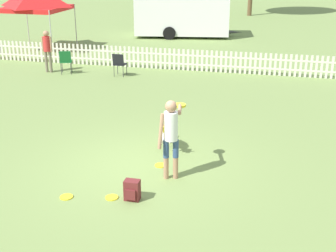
{
  "coord_description": "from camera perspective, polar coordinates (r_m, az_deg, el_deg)",
  "views": [
    {
      "loc": [
        2.8,
        -8.96,
        4.49
      ],
      "look_at": [
        0.49,
        0.52,
        0.82
      ],
      "focal_mm": 50.0,
      "sensor_mm": 36.0,
      "label": 1
    }
  ],
  "objects": [
    {
      "name": "frisbee_near_dog",
      "position": [
        10.43,
        -0.92,
        -4.8
      ],
      "size": [
        0.25,
        0.25,
        0.02
      ],
      "color": "yellow",
      "rests_on": "ground_plane"
    },
    {
      "name": "backpack_on_grass",
      "position": [
        9.02,
        -4.4,
        -7.83
      ],
      "size": [
        0.29,
        0.24,
        0.41
      ],
      "color": "maroon",
      "rests_on": "ground_plane"
    },
    {
      "name": "frisbee_midfield",
      "position": [
        9.21,
        -6.87,
        -8.64
      ],
      "size": [
        0.25,
        0.25,
        0.02
      ],
      "color": "yellow",
      "rests_on": "ground_plane"
    },
    {
      "name": "folding_chair_blue_left",
      "position": [
        18.53,
        -12.37,
        7.88
      ],
      "size": [
        0.56,
        0.58,
        0.92
      ],
      "rotation": [
        0.0,
        0.0,
        3.49
      ],
      "color": "#333338",
      "rests_on": "ground_plane"
    },
    {
      "name": "folding_chair_center",
      "position": [
        17.86,
        -5.97,
        7.69
      ],
      "size": [
        0.45,
        0.47,
        0.88
      ],
      "rotation": [
        0.0,
        0.0,
        3.11
      ],
      "color": "#333338",
      "rests_on": "ground_plane"
    },
    {
      "name": "handler_person",
      "position": [
        9.49,
        0.39,
        -0.47
      ],
      "size": [
        0.45,
        1.11,
        1.71
      ],
      "rotation": [
        0.0,
        0.0,
        0.3
      ],
      "color": "tan",
      "rests_on": "ground_plane"
    },
    {
      "name": "leaping_dog",
      "position": [
        11.06,
        -0.19,
        -0.39
      ],
      "size": [
        0.53,
        1.2,
        0.81
      ],
      "rotation": [
        0.0,
        0.0,
        -2.84
      ],
      "color": "olive",
      "rests_on": "ground_plane"
    },
    {
      "name": "ground_plane",
      "position": [
        10.41,
        -3.29,
        -4.96
      ],
      "size": [
        240.0,
        240.0,
        0.0
      ],
      "primitive_type": "plane",
      "color": "olive"
    },
    {
      "name": "picket_fence",
      "position": [
        18.57,
        4.76,
        7.91
      ],
      "size": [
        24.6,
        0.04,
        0.85
      ],
      "color": "silver",
      "rests_on": "ground_plane"
    },
    {
      "name": "spectator_standing",
      "position": [
        18.88,
        -14.52,
        9.27
      ],
      "size": [
        0.42,
        0.27,
        1.63
      ],
      "rotation": [
        0.0,
        0.0,
        3.15
      ],
      "color": "#7A705B",
      "rests_on": "ground_plane"
    },
    {
      "name": "frisbee_near_handler",
      "position": [
        9.37,
        -12.28,
        -8.44
      ],
      "size": [
        0.25,
        0.25,
        0.02
      ],
      "color": "yellow",
      "rests_on": "ground_plane"
    },
    {
      "name": "equipment_trailer",
      "position": [
        26.43,
        1.75,
        13.43
      ],
      "size": [
        5.98,
        3.05,
        2.22
      ],
      "rotation": [
        0.0,
        0.0,
        0.17
      ],
      "color": "white",
      "rests_on": "ground_plane"
    }
  ]
}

